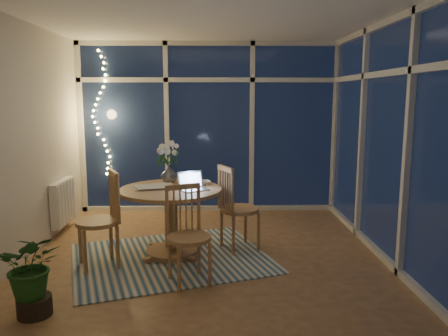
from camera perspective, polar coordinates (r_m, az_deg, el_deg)
The scene contains 25 objects.
floor at distance 5.11m, azimuth -2.04°, elevation -11.10°, with size 4.00×4.00×0.00m, color brown.
ceiling at distance 4.85m, azimuth -2.23°, elevation 19.02°, with size 4.00×4.00×0.00m, color white.
wall_back at distance 6.80m, azimuth -1.90°, elevation 5.27°, with size 4.00×0.04×2.60m, color silver.
wall_front at distance 2.83m, azimuth -2.68°, elevation -0.52°, with size 4.00×0.04×2.60m, color silver.
wall_left at distance 5.23m, azimuth -24.62°, elevation 3.20°, with size 0.04×4.00×2.60m, color silver.
wall_right at distance 5.18m, azimuth 20.61°, elevation 3.40°, with size 0.04×4.00×2.60m, color silver.
window_wall_back at distance 6.76m, azimuth -1.90°, elevation 5.24°, with size 4.00×0.10×2.60m, color silver.
window_wall_right at distance 5.17m, azimuth 20.20°, elevation 3.40°, with size 0.10×4.00×2.60m, color silver.
radiator at distance 6.19m, azimuth -20.28°, elevation -4.17°, with size 0.10×0.70×0.58m, color white.
fairy_lights at distance 6.89m, azimuth -15.88°, elevation 6.85°, with size 0.24×0.10×1.85m, color #F8D163, non-canonical shape.
garden_patio at distance 9.97m, azimuth 1.19°, elevation -1.31°, with size 12.00×6.00×0.10m, color black.
garden_fence at distance 10.32m, azimuth -1.70°, elevation 4.44°, with size 11.00×0.08×1.80m, color #392414.
neighbour_roof at distance 13.29m, azimuth -0.33°, elevation 11.15°, with size 7.00×3.00×2.20m, color #353840.
garden_shrubs at distance 8.34m, azimuth -7.28°, elevation 0.07°, with size 0.90×0.90×0.90m, color black.
rug at distance 5.00m, azimuth -6.94°, elevation -11.56°, with size 2.09×1.67×0.01m, color beige.
dining_table at distance 4.97m, azimuth -6.91°, elevation -7.04°, with size 1.14×1.14×0.77m, color #9A7645.
chair_left at distance 4.76m, azimuth -16.20°, elevation -6.48°, with size 0.48×0.48×1.03m, color #9A7645.
chair_right at distance 5.10m, azimuth 2.08°, elevation -5.14°, with size 0.47×0.47×1.02m, color #9A7645.
chair_front at distance 4.20m, azimuth -4.59°, elevation -8.78°, with size 0.44×0.44×0.96m, color #9A7645.
laptop at distance 4.74m, azimuth -3.89°, elevation -1.65°, with size 0.29×0.25×0.21m, color silver, non-canonical shape.
flower_vase at distance 5.19m, azimuth -7.16°, elevation -0.76°, with size 0.20×0.20×0.21m, color silver.
bowl at distance 5.07m, azimuth -2.72°, elevation -1.91°, with size 0.15×0.15×0.04m, color silver.
newspapers at distance 4.95m, azimuth -9.16°, elevation -2.40°, with size 0.37×0.29×0.02m, color silver.
phone at distance 4.85m, azimuth -6.75°, elevation -2.67°, with size 0.11×0.06×0.01m, color black.
potted_plant at distance 3.96m, azimuth -23.79°, elevation -12.27°, with size 0.54×0.47×0.76m, color #194619.
Camera 1 is at (0.07, -4.78, 1.78)m, focal length 35.00 mm.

